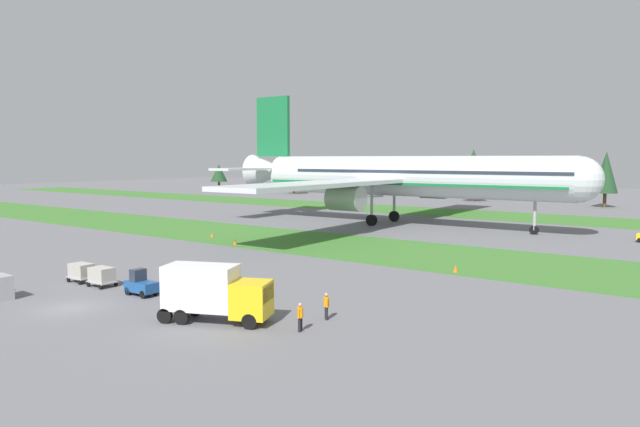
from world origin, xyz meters
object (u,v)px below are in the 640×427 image
at_px(ground_crew_marshaller, 300,316).
at_px(taxiway_marker_0, 235,242).
at_px(baggage_tug, 141,285).
at_px(catering_truck, 215,291).
at_px(taxiway_marker_2, 212,235).
at_px(cargo_dolly_lead, 102,275).
at_px(airliner, 396,176).
at_px(taxiway_marker_1, 456,268).
at_px(ground_crew_loader, 326,305).
at_px(cargo_dolly_second, 81,271).

relative_size(ground_crew_marshaller, taxiway_marker_0, 2.55).
xyz_separation_m(baggage_tug, catering_truck, (9.72, -1.59, 1.14)).
bearing_deg(taxiway_marker_2, cargo_dolly_lead, -60.17).
distance_m(airliner, taxiway_marker_0, 31.40).
xyz_separation_m(ground_crew_marshaller, taxiway_marker_0, (-27.79, 22.42, -0.60)).
height_order(baggage_tug, taxiway_marker_1, baggage_tug).
bearing_deg(taxiway_marker_0, airliner, 80.50).
height_order(cargo_dolly_lead, taxiway_marker_0, cargo_dolly_lead).
distance_m(airliner, ground_crew_marshaller, 57.65).
bearing_deg(ground_crew_marshaller, baggage_tug, 76.03).
relative_size(cargo_dolly_lead, taxiway_marker_2, 3.67).
relative_size(airliner, taxiway_marker_0, 105.84).
bearing_deg(airliner, ground_crew_loader, 22.55).
bearing_deg(cargo_dolly_second, taxiway_marker_2, -155.81).
height_order(ground_crew_marshaller, taxiway_marker_1, ground_crew_marshaller).
xyz_separation_m(cargo_dolly_second, ground_crew_marshaller, (23.22, 0.07, 0.03)).
xyz_separation_m(airliner, catering_truck, (17.17, -54.15, -5.61)).
bearing_deg(catering_truck, airliner, 173.99).
height_order(baggage_tug, ground_crew_marshaller, baggage_tug).
bearing_deg(ground_crew_loader, cargo_dolly_lead, -128.69).
relative_size(taxiway_marker_0, taxiway_marker_1, 1.01).
distance_m(baggage_tug, taxiway_marker_1, 27.24).
distance_m(catering_truck, ground_crew_marshaller, 5.89).
relative_size(ground_crew_marshaller, taxiway_marker_2, 2.89).
bearing_deg(cargo_dolly_second, taxiway_marker_0, -168.96).
bearing_deg(cargo_dolly_lead, taxiway_marker_2, -150.62).
bearing_deg(taxiway_marker_1, cargo_dolly_lead, -132.24).
relative_size(ground_crew_loader, taxiway_marker_0, 2.55).
bearing_deg(taxiway_marker_2, cargo_dolly_second, -65.37).
relative_size(cargo_dolly_second, taxiway_marker_1, 3.28).
bearing_deg(taxiway_marker_1, taxiway_marker_2, 175.35).
bearing_deg(cargo_dolly_lead, taxiway_marker_1, 137.31).
bearing_deg(baggage_tug, ground_crew_loader, 100.81).
distance_m(catering_truck, taxiway_marker_1, 24.76).
distance_m(baggage_tug, catering_truck, 9.91).
relative_size(baggage_tug, taxiway_marker_1, 3.87).
bearing_deg(taxiway_marker_2, airliner, 66.06).
distance_m(cargo_dolly_lead, taxiway_marker_0, 23.68).
relative_size(cargo_dolly_lead, ground_crew_marshaller, 1.27).
xyz_separation_m(airliner, cargo_dolly_second, (-0.47, -52.62, -6.65)).
xyz_separation_m(airliner, taxiway_marker_2, (-12.10, -27.26, -7.27)).
relative_size(cargo_dolly_lead, catering_truck, 0.30).
height_order(cargo_dolly_lead, cargo_dolly_second, same).
bearing_deg(airliner, cargo_dolly_lead, 0.77).
xyz_separation_m(catering_truck, taxiway_marker_1, (5.69, 24.05, -1.62)).
relative_size(cargo_dolly_second, catering_truck, 0.30).
xyz_separation_m(cargo_dolly_second, taxiway_marker_0, (-4.57, 22.49, -0.58)).
height_order(catering_truck, taxiway_marker_2, catering_truck).
xyz_separation_m(airliner, taxiway_marker_0, (-5.04, -30.13, -7.23)).
height_order(cargo_dolly_second, taxiway_marker_0, cargo_dolly_second).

